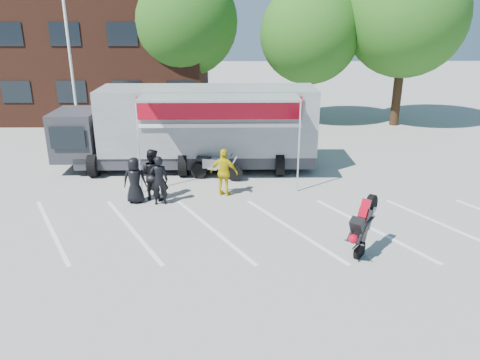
{
  "coord_description": "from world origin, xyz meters",
  "views": [
    {
      "loc": [
        0.9,
        -11.68,
        6.18
      ],
      "look_at": [
        1.05,
        1.73,
        1.3
      ],
      "focal_mm": 35.0,
      "sensor_mm": 36.0,
      "label": 1
    }
  ],
  "objects_px": {
    "spectator_leather_b": "(159,180)",
    "spectator_hivis": "(224,172)",
    "tree_mid": "(310,34)",
    "parked_motorcycle": "(217,180)",
    "tree_right": "(406,16)",
    "transporter_truck": "(197,168)",
    "spectator_leather_c": "(152,174)",
    "stunt_bike_rider": "(366,249)",
    "spectator_leather_a": "(135,180)",
    "flagpole": "(74,37)",
    "tree_left": "(183,22)"
  },
  "relations": [
    {
      "from": "tree_right",
      "to": "stunt_bike_rider",
      "type": "distance_m",
      "value": 16.83
    },
    {
      "from": "spectator_leather_c",
      "to": "spectator_hivis",
      "type": "xyz_separation_m",
      "value": [
        2.46,
        0.32,
        -0.05
      ]
    },
    {
      "from": "stunt_bike_rider",
      "to": "spectator_leather_a",
      "type": "height_order",
      "value": "spectator_leather_a"
    },
    {
      "from": "flagpole",
      "to": "spectator_hivis",
      "type": "distance_m",
      "value": 10.12
    },
    {
      "from": "parked_motorcycle",
      "to": "spectator_leather_a",
      "type": "distance_m",
      "value": 3.56
    },
    {
      "from": "spectator_leather_c",
      "to": "parked_motorcycle",
      "type": "bearing_deg",
      "value": -120.95
    },
    {
      "from": "tree_mid",
      "to": "spectator_leather_a",
      "type": "bearing_deg",
      "value": -122.28
    },
    {
      "from": "tree_right",
      "to": "flagpole",
      "type": "bearing_deg",
      "value": -164.52
    },
    {
      "from": "spectator_leather_c",
      "to": "tree_mid",
      "type": "bearing_deg",
      "value": -103.9
    },
    {
      "from": "transporter_truck",
      "to": "parked_motorcycle",
      "type": "xyz_separation_m",
      "value": [
        0.87,
        -1.48,
        0.0
      ]
    },
    {
      "from": "parked_motorcycle",
      "to": "stunt_bike_rider",
      "type": "bearing_deg",
      "value": -130.06
    },
    {
      "from": "tree_right",
      "to": "parked_motorcycle",
      "type": "distance_m",
      "value": 14.65
    },
    {
      "from": "spectator_leather_b",
      "to": "parked_motorcycle",
      "type": "bearing_deg",
      "value": -137.27
    },
    {
      "from": "tree_left",
      "to": "spectator_leather_c",
      "type": "relative_size",
      "value": 4.81
    },
    {
      "from": "tree_left",
      "to": "transporter_truck",
      "type": "distance_m",
      "value": 10.81
    },
    {
      "from": "flagpole",
      "to": "tree_left",
      "type": "height_order",
      "value": "tree_left"
    },
    {
      "from": "tree_mid",
      "to": "stunt_bike_rider",
      "type": "relative_size",
      "value": 4.32
    },
    {
      "from": "tree_right",
      "to": "spectator_leather_c",
      "type": "relative_size",
      "value": 5.08
    },
    {
      "from": "transporter_truck",
      "to": "spectator_leather_c",
      "type": "relative_size",
      "value": 5.81
    },
    {
      "from": "spectator_leather_b",
      "to": "flagpole",
      "type": "bearing_deg",
      "value": -66.43
    },
    {
      "from": "transporter_truck",
      "to": "parked_motorcycle",
      "type": "distance_m",
      "value": 1.72
    },
    {
      "from": "spectator_leather_a",
      "to": "spectator_leather_c",
      "type": "xyz_separation_m",
      "value": [
        0.55,
        0.3,
        0.1
      ]
    },
    {
      "from": "tree_mid",
      "to": "transporter_truck",
      "type": "xyz_separation_m",
      "value": [
        -5.68,
        -8.17,
        -4.94
      ]
    },
    {
      "from": "flagpole",
      "to": "spectator_leather_a",
      "type": "bearing_deg",
      "value": -61.32
    },
    {
      "from": "stunt_bike_rider",
      "to": "spectator_leather_a",
      "type": "xyz_separation_m",
      "value": [
        -6.99,
        3.42,
        0.79
      ]
    },
    {
      "from": "spectator_leather_c",
      "to": "spectator_hivis",
      "type": "relative_size",
      "value": 1.06
    },
    {
      "from": "spectator_leather_b",
      "to": "spectator_hivis",
      "type": "distance_m",
      "value": 2.3
    },
    {
      "from": "parked_motorcycle",
      "to": "spectator_hivis",
      "type": "distance_m",
      "value": 1.84
    },
    {
      "from": "flagpole",
      "to": "stunt_bike_rider",
      "type": "xyz_separation_m",
      "value": [
        10.74,
        -10.28,
        -5.05
      ]
    },
    {
      "from": "spectator_leather_a",
      "to": "spectator_hivis",
      "type": "distance_m",
      "value": 3.07
    },
    {
      "from": "transporter_truck",
      "to": "spectator_hivis",
      "type": "xyz_separation_m",
      "value": [
        1.2,
        -3.08,
        0.85
      ]
    },
    {
      "from": "flagpole",
      "to": "spectator_leather_b",
      "type": "distance_m",
      "value": 9.39
    },
    {
      "from": "flagpole",
      "to": "spectator_leather_a",
      "type": "height_order",
      "value": "flagpole"
    },
    {
      "from": "tree_right",
      "to": "transporter_truck",
      "type": "xyz_separation_m",
      "value": [
        -10.68,
        -7.67,
        -5.88
      ]
    },
    {
      "from": "tree_left",
      "to": "tree_right",
      "type": "xyz_separation_m",
      "value": [
        12.0,
        -1.5,
        0.31
      ]
    },
    {
      "from": "tree_left",
      "to": "parked_motorcycle",
      "type": "relative_size",
      "value": 4.09
    },
    {
      "from": "tree_left",
      "to": "spectator_leather_b",
      "type": "distance_m",
      "value": 13.86
    },
    {
      "from": "spectator_leather_b",
      "to": "tree_right",
      "type": "bearing_deg",
      "value": -144.94
    },
    {
      "from": "transporter_truck",
      "to": "spectator_leather_a",
      "type": "relative_size",
      "value": 6.57
    },
    {
      "from": "spectator_leather_a",
      "to": "tree_left",
      "type": "bearing_deg",
      "value": -96.29
    },
    {
      "from": "tree_left",
      "to": "tree_right",
      "type": "height_order",
      "value": "tree_right"
    },
    {
      "from": "flagpole",
      "to": "stunt_bike_rider",
      "type": "bearing_deg",
      "value": -43.74
    },
    {
      "from": "spectator_hivis",
      "to": "spectator_leather_b",
      "type": "bearing_deg",
      "value": 36.27
    },
    {
      "from": "spectator_leather_c",
      "to": "spectator_leather_b",
      "type": "bearing_deg",
      "value": 139.82
    },
    {
      "from": "tree_left",
      "to": "spectator_hivis",
      "type": "relative_size",
      "value": 5.1
    },
    {
      "from": "parked_motorcycle",
      "to": "spectator_hivis",
      "type": "relative_size",
      "value": 1.24
    },
    {
      "from": "transporter_truck",
      "to": "spectator_leather_a",
      "type": "xyz_separation_m",
      "value": [
        -1.81,
        -3.69,
        0.79
      ]
    },
    {
      "from": "spectator_leather_b",
      "to": "spectator_leather_c",
      "type": "relative_size",
      "value": 0.94
    },
    {
      "from": "tree_mid",
      "to": "parked_motorcycle",
      "type": "relative_size",
      "value": 3.64
    },
    {
      "from": "flagpole",
      "to": "transporter_truck",
      "type": "bearing_deg",
      "value": -29.66
    }
  ]
}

